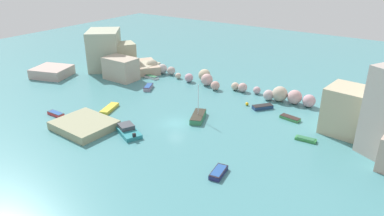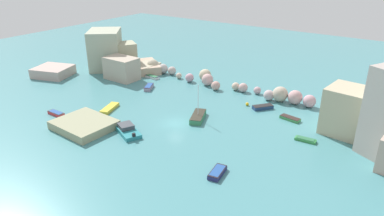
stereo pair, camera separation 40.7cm
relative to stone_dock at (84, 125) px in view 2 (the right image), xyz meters
name	(u,v)px [view 2 (the right image)]	position (x,y,z in m)	size (l,w,h in m)	color
cove_water	(176,123)	(10.17, 9.14, -0.60)	(160.00, 160.00, 0.00)	teal
cliff_headland_left	(111,57)	(-17.77, 22.36, 2.48)	(23.07, 22.80, 8.66)	tan
rock_breakwater	(222,82)	(7.81, 27.12, 0.55)	(37.22, 5.36, 2.78)	#B0A88F
stone_dock	(84,125)	(0.00, 0.00, 0.00)	(8.36, 6.99, 1.21)	#999A78
channel_buoy	(247,104)	(16.05, 21.77, -0.32)	(0.58, 0.58, 0.58)	gold
moored_boat_0	(149,87)	(-3.34, 18.35, -0.23)	(2.52, 3.42, 0.73)	gray
moored_boat_1	(290,118)	(24.19, 20.47, -0.36)	(3.29, 1.72, 0.49)	#3D8648
moored_boat_2	(56,113)	(-7.62, 0.55, -0.31)	(3.07, 1.07, 0.55)	red
moored_boat_3	(110,108)	(-2.09, 7.02, -0.34)	(2.74, 4.55, 0.53)	gold
moored_boat_4	(127,130)	(6.26, 2.63, -0.15)	(5.96, 4.46, 1.22)	teal
moored_boat_5	(306,140)	(28.48, 15.03, -0.40)	(2.92, 1.22, 0.43)	#348942
moored_boat_6	(198,117)	(12.17, 12.37, -0.16)	(3.49, 5.12, 5.77)	#377D52
moored_boat_7	(217,172)	(22.65, 0.93, -0.29)	(1.79, 3.26, 0.60)	navy
moored_boat_8	(152,77)	(-7.08, 23.67, -0.33)	(3.32, 1.51, 0.53)	silver
moored_boat_9	(263,107)	(18.83, 22.00, -0.28)	(3.14, 3.49, 0.64)	navy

